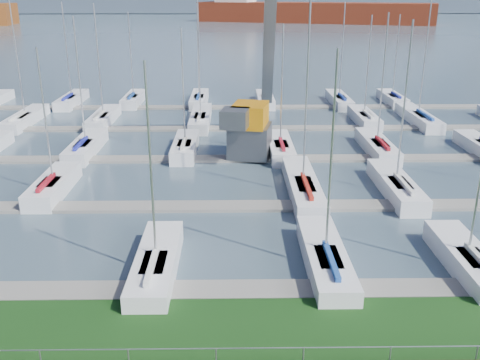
{
  "coord_description": "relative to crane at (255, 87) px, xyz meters",
  "views": [
    {
      "loc": [
        -0.4,
        -15.2,
        12.76
      ],
      "look_at": [
        0.0,
        12.0,
        3.0
      ],
      "focal_mm": 40.0,
      "sensor_mm": 36.0,
      "label": 1
    }
  ],
  "objects": [
    {
      "name": "water",
      "position": [
        -1.46,
        232.29,
        -5.73
      ],
      "size": [
        800.0,
        540.0,
        0.2
      ],
      "primitive_type": "cube",
      "color": "#475A67"
    },
    {
      "name": "fence",
      "position": [
        -1.46,
        -27.71,
        -4.13
      ],
      "size": [
        80.0,
        0.04,
        0.04
      ],
      "primitive_type": "cylinder",
      "rotation": [
        0.0,
        1.57,
        0.0
      ],
      "color": "gray",
      "rests_on": "grass"
    },
    {
      "name": "foothill",
      "position": [
        -1.46,
        302.29,
        0.67
      ],
      "size": [
        900.0,
        80.0,
        12.0
      ],
      "primitive_type": "cube",
      "color": "#435062",
      "rests_on": "water"
    },
    {
      "name": "docks",
      "position": [
        -1.46,
        -1.71,
        -5.55
      ],
      "size": [
        90.0,
        41.6,
        0.25
      ],
      "color": "slate",
      "rests_on": "water"
    },
    {
      "name": "crane",
      "position": [
        0.0,
        0.0,
        0.0
      ],
      "size": [
        4.84,
        13.4,
        22.35
      ],
      "rotation": [
        0.0,
        0.0,
        -0.2
      ],
      "color": "#54565B",
      "rests_on": "water"
    },
    {
      "name": "cargo_ship_mid",
      "position": [
        27.18,
        185.37,
        -1.75
      ],
      "size": [
        95.85,
        47.96,
        21.5
      ],
      "rotation": [
        0.0,
        0.0,
        -0.33
      ],
      "color": "maroon",
      "rests_on": "water"
    },
    {
      "name": "sailboat_fleet",
      "position": [
        -2.73,
        2.05,
        0.07
      ],
      "size": [
        75.16,
        49.12,
        13.7
      ],
      "color": "navy",
      "rests_on": "water"
    }
  ]
}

